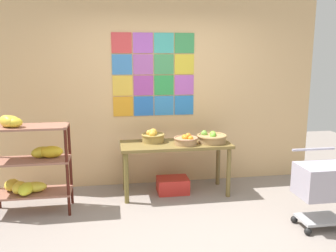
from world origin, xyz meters
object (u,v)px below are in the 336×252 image
object	(u,v)px
shopping_cart	(322,184)
fruit_basket_left	(153,136)
produce_crate_under_table	(173,185)
fruit_basket_centre	(212,138)
banana_shelf_unit	(27,161)
display_table	(175,150)
fruit_basket_back_left	(186,140)

from	to	relation	value
shopping_cart	fruit_basket_left	bearing A→B (deg)	150.11
fruit_basket_left	produce_crate_under_table	xyz separation A→B (m)	(0.26, -0.10, -0.69)
fruit_basket_centre	produce_crate_under_table	size ratio (longest dim) A/B	0.95
banana_shelf_unit	fruit_basket_centre	bearing A→B (deg)	6.58
banana_shelf_unit	fruit_basket_left	world-z (taller)	banana_shelf_unit
display_table	shopping_cart	distance (m)	1.88
fruit_basket_back_left	produce_crate_under_table	size ratio (longest dim) A/B	0.75
display_table	fruit_basket_back_left	world-z (taller)	fruit_basket_back_left
display_table	fruit_basket_centre	world-z (taller)	fruit_basket_centre
display_table	fruit_basket_centre	bearing A→B (deg)	-4.75
display_table	produce_crate_under_table	distance (m)	0.51
fruit_basket_centre	fruit_basket_left	distance (m)	0.80
display_table	fruit_basket_left	world-z (taller)	fruit_basket_left
fruit_basket_centre	fruit_basket_back_left	xyz separation A→B (m)	(-0.37, -0.05, -0.01)
fruit_basket_centre	shopping_cart	size ratio (longest dim) A/B	0.48
banana_shelf_unit	fruit_basket_left	distance (m)	1.63
fruit_basket_left	fruit_basket_back_left	bearing A→B (deg)	-26.85
display_table	fruit_basket_back_left	distance (m)	0.22
banana_shelf_unit	fruit_basket_centre	size ratio (longest dim) A/B	2.98
banana_shelf_unit	fruit_basket_back_left	xyz separation A→B (m)	(1.98, 0.22, 0.13)
fruit_basket_centre	fruit_basket_left	world-z (taller)	fruit_basket_left
fruit_basket_centre	fruit_basket_left	size ratio (longest dim) A/B	1.27
fruit_basket_left	shopping_cart	distance (m)	2.20
fruit_basket_left	shopping_cart	size ratio (longest dim) A/B	0.37
fruit_basket_back_left	produce_crate_under_table	world-z (taller)	fruit_basket_back_left
fruit_basket_centre	produce_crate_under_table	distance (m)	0.86
display_table	fruit_basket_back_left	xyz separation A→B (m)	(0.13, -0.09, 0.16)
display_table	fruit_basket_centre	size ratio (longest dim) A/B	3.65
fruit_basket_back_left	shopping_cart	bearing A→B (deg)	-42.38
display_table	fruit_basket_centre	distance (m)	0.52
fruit_basket_left	shopping_cart	xyz separation A→B (m)	(1.69, -1.37, -0.29)
shopping_cart	banana_shelf_unit	bearing A→B (deg)	173.01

